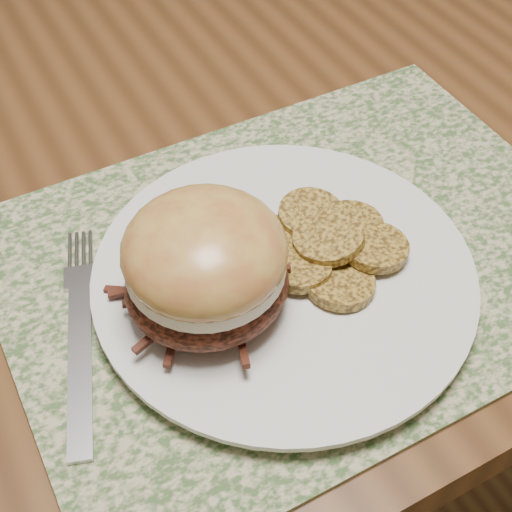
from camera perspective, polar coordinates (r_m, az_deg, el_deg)
The scene contains 5 objects.
placemat at distance 0.54m, azimuth 3.89°, elevation -0.02°, with size 0.45×0.33×0.00m, color #3D592E.
dinner_plate at distance 0.52m, azimuth 2.24°, elevation -1.68°, with size 0.26×0.26×0.02m, color silver.
pork_sandwich at distance 0.46m, azimuth -4.06°, elevation -0.72°, with size 0.11×0.11×0.08m.
roasted_potatoes at distance 0.52m, azimuth 5.82°, elevation 0.97°, with size 0.12×0.13×0.03m.
fork at distance 0.51m, azimuth -13.89°, elevation -5.88°, with size 0.08×0.19×0.00m.
Camera 1 is at (0.09, -0.55, 1.16)m, focal length 50.00 mm.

